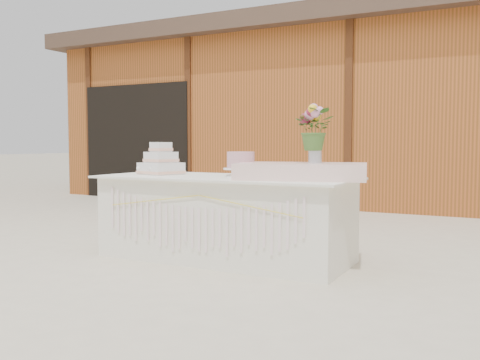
# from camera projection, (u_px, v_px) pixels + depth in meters

# --- Properties ---
(ground) EXTENTS (80.00, 80.00, 0.00)m
(ground) POSITION_uv_depth(u_px,v_px,m) (225.00, 259.00, 4.97)
(ground) COLOR beige
(ground) RESTS_ON ground
(barn) EXTENTS (12.60, 4.60, 3.30)m
(barn) POSITION_uv_depth(u_px,v_px,m) (378.00, 111.00, 10.16)
(barn) COLOR #A44F22
(barn) RESTS_ON ground
(cake_table) EXTENTS (2.40, 1.00, 0.77)m
(cake_table) POSITION_uv_depth(u_px,v_px,m) (225.00, 218.00, 4.94)
(cake_table) COLOR white
(cake_table) RESTS_ON ground
(wedding_cake) EXTENTS (0.43, 0.43, 0.32)m
(wedding_cake) POSITION_uv_depth(u_px,v_px,m) (161.00, 163.00, 5.26)
(wedding_cake) COLOR white
(wedding_cake) RESTS_ON cake_table
(pink_cake_stand) EXTENTS (0.32, 0.32, 0.23)m
(pink_cake_stand) POSITION_uv_depth(u_px,v_px,m) (241.00, 163.00, 4.87)
(pink_cake_stand) COLOR white
(pink_cake_stand) RESTS_ON cake_table
(satin_runner) EXTENTS (1.21, 0.87, 0.14)m
(satin_runner) POSITION_uv_depth(u_px,v_px,m) (302.00, 171.00, 4.58)
(satin_runner) COLOR beige
(satin_runner) RESTS_ON cake_table
(flower_vase) EXTENTS (0.11, 0.11, 0.16)m
(flower_vase) POSITION_uv_depth(u_px,v_px,m) (315.00, 154.00, 4.57)
(flower_vase) COLOR silver
(flower_vase) RESTS_ON satin_runner
(bouquet) EXTENTS (0.37, 0.33, 0.36)m
(bouquet) POSITION_uv_depth(u_px,v_px,m) (315.00, 124.00, 4.55)
(bouquet) COLOR #3E6528
(bouquet) RESTS_ON flower_vase
(loose_flowers) EXTENTS (0.17, 0.32, 0.02)m
(loose_flowers) POSITION_uv_depth(u_px,v_px,m) (143.00, 173.00, 5.42)
(loose_flowers) COLOR pink
(loose_flowers) RESTS_ON cake_table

